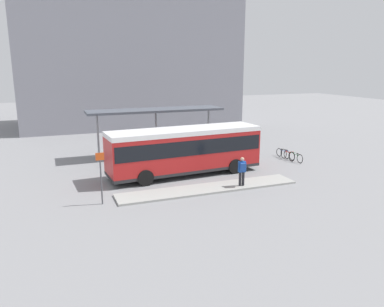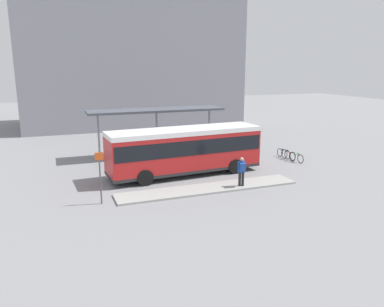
% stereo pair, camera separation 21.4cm
% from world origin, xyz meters
% --- Properties ---
extents(ground_plane, '(120.00, 120.00, 0.00)m').
position_xyz_m(ground_plane, '(0.00, 0.00, 0.00)').
color(ground_plane, gray).
extents(curb_island, '(11.05, 1.80, 0.12)m').
position_xyz_m(curb_island, '(0.25, -3.48, 0.06)').
color(curb_island, '#9E9E99').
rests_on(curb_island, ground_plane).
extents(city_bus, '(10.45, 3.28, 3.13)m').
position_xyz_m(city_bus, '(0.01, 0.00, 1.83)').
color(city_bus, red).
rests_on(city_bus, ground_plane).
extents(pedestrian_waiting, '(0.47, 0.50, 1.76)m').
position_xyz_m(pedestrian_waiting, '(2.21, -3.91, 1.13)').
color(pedestrian_waiting, '#232328').
rests_on(pedestrian_waiting, curb_island).
extents(bicycle_green, '(0.48, 1.60, 0.69)m').
position_xyz_m(bicycle_green, '(9.13, 0.20, 0.35)').
color(bicycle_green, black).
rests_on(bicycle_green, ground_plane).
extents(bicycle_red, '(0.48, 1.78, 0.77)m').
position_xyz_m(bicycle_red, '(8.89, 0.95, 0.38)').
color(bicycle_red, black).
rests_on(bicycle_red, ground_plane).
extents(bicycle_blue, '(0.48, 1.57, 0.68)m').
position_xyz_m(bicycle_blue, '(8.98, 1.69, 0.34)').
color(bicycle_blue, black).
rests_on(bicycle_blue, ground_plane).
extents(station_shelter, '(10.93, 2.55, 3.79)m').
position_xyz_m(station_shelter, '(-0.23, 6.20, 3.60)').
color(station_shelter, '#4C515B').
rests_on(station_shelter, ground_plane).
extents(potted_planter_near_shelter, '(0.99, 0.99, 1.51)m').
position_xyz_m(potted_planter_near_shelter, '(1.60, 3.77, 0.79)').
color(potted_planter_near_shelter, slate).
rests_on(potted_planter_near_shelter, ground_plane).
extents(platform_sign, '(0.44, 0.08, 2.80)m').
position_xyz_m(platform_sign, '(-6.00, -3.65, 1.56)').
color(platform_sign, '#4C4C51').
rests_on(platform_sign, ground_plane).
extents(station_building, '(25.67, 12.16, 15.75)m').
position_xyz_m(station_building, '(1.58, 24.58, 7.88)').
color(station_building, gray).
rests_on(station_building, ground_plane).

